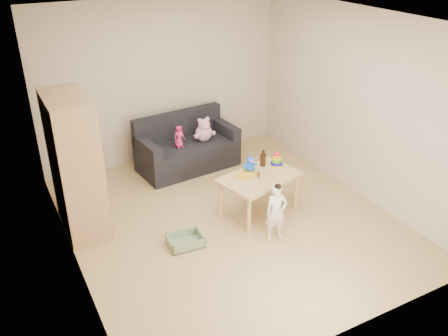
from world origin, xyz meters
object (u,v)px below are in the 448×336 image
sofa (188,155)px  toddler (276,213)px  wardrobe (75,165)px  play_table (259,194)px

sofa → toddler: size_ratio=2.14×
wardrobe → play_table: 2.41m
sofa → play_table: play_table is taller
wardrobe → toddler: bearing=-34.3°
wardrobe → toddler: size_ratio=2.44×
play_table → toddler: (-0.13, -0.61, 0.09)m
wardrobe → toddler: wardrobe is taller
play_table → sofa: bearing=100.1°
wardrobe → sofa: 2.19m
wardrobe → toddler: (2.06, -1.40, -0.52)m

